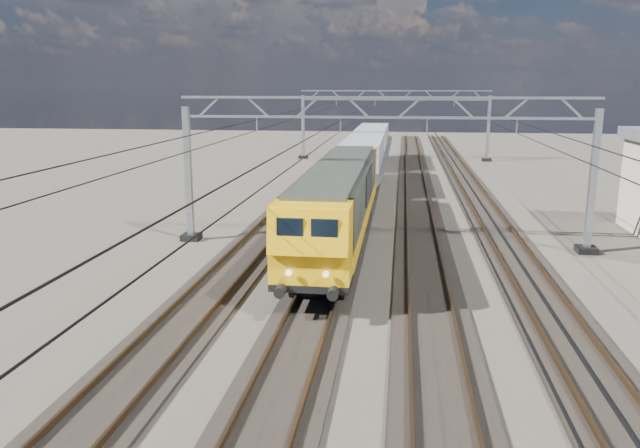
# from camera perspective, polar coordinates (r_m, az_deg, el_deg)

# --- Properties ---
(ground) EXTENTS (160.00, 160.00, 0.00)m
(ground) POSITION_cam_1_polar(r_m,az_deg,el_deg) (26.45, 5.27, -4.19)
(ground) COLOR #2A2520
(ground) RESTS_ON ground
(track_outer_west) EXTENTS (2.60, 140.00, 0.30)m
(track_outer_west) POSITION_cam_1_polar(r_m,az_deg,el_deg) (27.30, -7.44, -3.55)
(track_outer_west) COLOR black
(track_outer_west) RESTS_ON ground
(track_loco) EXTENTS (2.60, 140.00, 0.30)m
(track_loco) POSITION_cam_1_polar(r_m,az_deg,el_deg) (26.57, 0.95, -3.89)
(track_loco) COLOR black
(track_loco) RESTS_ON ground
(track_inner_east) EXTENTS (2.60, 140.00, 0.30)m
(track_inner_east) POSITION_cam_1_polar(r_m,az_deg,el_deg) (26.44, 9.62, -4.16)
(track_inner_east) COLOR black
(track_inner_east) RESTS_ON ground
(track_outer_east) EXTENTS (2.60, 140.00, 0.30)m
(track_outer_east) POSITION_cam_1_polar(r_m,az_deg,el_deg) (26.90, 18.18, -4.33)
(track_outer_east) COLOR black
(track_outer_east) RESTS_ON ground
(catenary_gantry_mid) EXTENTS (19.90, 0.90, 7.11)m
(catenary_gantry_mid) POSITION_cam_1_polar(r_m,az_deg,el_deg) (29.56, 5.74, 5.33)
(catenary_gantry_mid) COLOR #9CA2AA
(catenary_gantry_mid) RESTS_ON ground
(catenary_gantry_far) EXTENTS (19.90, 0.90, 7.11)m
(catenary_gantry_far) POSITION_cam_1_polar(r_m,az_deg,el_deg) (65.43, 6.79, 9.25)
(catenary_gantry_far) COLOR #9CA2AA
(catenary_gantry_far) RESTS_ON ground
(overhead_wires) EXTENTS (12.03, 140.00, 0.53)m
(overhead_wires) POSITION_cam_1_polar(r_m,az_deg,el_deg) (33.38, 6.04, 9.32)
(overhead_wires) COLOR black
(overhead_wires) RESTS_ON ground
(locomotive) EXTENTS (2.76, 21.10, 3.62)m
(locomotive) POSITION_cam_1_polar(r_m,az_deg,el_deg) (29.62, 1.78, 2.31)
(locomotive) COLOR black
(locomotive) RESTS_ON ground
(hopper_wagon_lead) EXTENTS (3.38, 13.00, 3.25)m
(hopper_wagon_lead) POSITION_cam_1_polar(r_m,az_deg,el_deg) (47.10, 3.95, 6.00)
(hopper_wagon_lead) COLOR black
(hopper_wagon_lead) RESTS_ON ground
(hopper_wagon_mid) EXTENTS (3.38, 13.00, 3.25)m
(hopper_wagon_mid) POSITION_cam_1_polar(r_m,az_deg,el_deg) (61.20, 4.80, 7.50)
(hopper_wagon_mid) COLOR black
(hopper_wagon_mid) RESTS_ON ground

